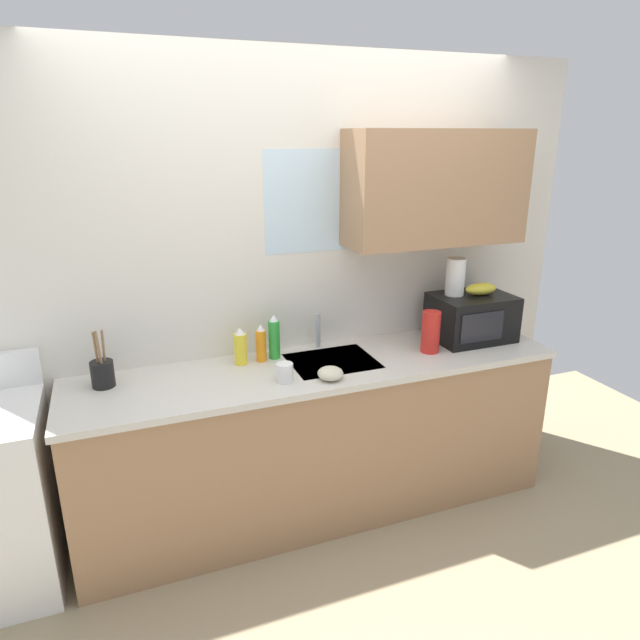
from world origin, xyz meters
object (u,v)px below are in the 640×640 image
(microwave, at_px, (471,317))
(banana_bunch, at_px, (481,289))
(dish_soap_bottle_orange, at_px, (261,344))
(utensil_crock, at_px, (102,373))
(paper_towel_roll, at_px, (455,277))
(cereal_canister, at_px, (431,332))
(mug_white, at_px, (285,372))
(small_bowl, at_px, (330,373))
(dish_soap_bottle_green, at_px, (274,338))
(dish_soap_bottle_yellow, at_px, (240,347))

(microwave, xyz_separation_m, banana_bunch, (0.05, 0.00, 0.17))
(dish_soap_bottle_orange, relative_size, utensil_crock, 0.71)
(utensil_crock, bearing_deg, paper_towel_roll, -0.57)
(cereal_canister, xyz_separation_m, mug_white, (-0.89, -0.09, -0.07))
(microwave, distance_m, utensil_crock, 2.07)
(cereal_canister, relative_size, utensil_crock, 0.81)
(microwave, bearing_deg, small_bowl, -166.13)
(dish_soap_bottle_green, relative_size, utensil_crock, 0.85)
(dish_soap_bottle_yellow, height_order, small_bowl, dish_soap_bottle_yellow)
(paper_towel_roll, distance_m, dish_soap_bottle_yellow, 1.31)
(paper_towel_roll, distance_m, cereal_canister, 0.39)
(cereal_canister, bearing_deg, dish_soap_bottle_yellow, 168.71)
(paper_towel_roll, bearing_deg, banana_bunch, -18.43)
(dish_soap_bottle_orange, distance_m, cereal_canister, 0.95)
(cereal_canister, bearing_deg, dish_soap_bottle_green, 165.13)
(microwave, bearing_deg, utensil_crock, 178.03)
(paper_towel_roll, relative_size, dish_soap_bottle_orange, 1.05)
(dish_soap_bottle_yellow, bearing_deg, paper_towel_roll, -2.57)
(utensil_crock, bearing_deg, dish_soap_bottle_orange, 2.74)
(dish_soap_bottle_yellow, relative_size, small_bowl, 1.58)
(paper_towel_roll, xyz_separation_m, small_bowl, (-0.91, -0.30, -0.35))
(microwave, relative_size, cereal_canister, 1.94)
(microwave, xyz_separation_m, dish_soap_bottle_green, (-1.19, 0.13, -0.02))
(dish_soap_bottle_orange, relative_size, mug_white, 2.20)
(utensil_crock, relative_size, small_bowl, 2.25)
(mug_white, relative_size, small_bowl, 0.73)
(dish_soap_bottle_yellow, relative_size, cereal_canister, 0.87)
(dish_soap_bottle_green, height_order, dish_soap_bottle_orange, dish_soap_bottle_green)
(small_bowl, bearing_deg, dish_soap_bottle_green, 115.66)
(banana_bunch, xyz_separation_m, dish_soap_bottle_green, (-1.24, 0.12, -0.19))
(dish_soap_bottle_orange, bearing_deg, small_bowl, -54.15)
(microwave, relative_size, banana_bunch, 2.30)
(mug_white, bearing_deg, dish_soap_bottle_green, 82.76)
(mug_white, distance_m, utensil_crock, 0.88)
(dish_soap_bottle_green, distance_m, dish_soap_bottle_orange, 0.08)
(mug_white, bearing_deg, microwave, 8.74)
(banana_bunch, bearing_deg, utensil_crock, 178.12)
(dish_soap_bottle_green, bearing_deg, mug_white, -97.24)
(microwave, xyz_separation_m, dish_soap_bottle_yellow, (-1.38, 0.11, -0.04))
(microwave, height_order, mug_white, microwave)
(cereal_canister, relative_size, mug_white, 2.49)
(utensil_crock, bearing_deg, microwave, -1.97)
(paper_towel_roll, xyz_separation_m, mug_white, (-1.13, -0.24, -0.33))
(paper_towel_roll, xyz_separation_m, dish_soap_bottle_yellow, (-1.28, 0.06, -0.28))
(microwave, height_order, dish_soap_bottle_green, microwave)
(banana_bunch, relative_size, small_bowl, 1.54)
(dish_soap_bottle_green, distance_m, cereal_canister, 0.88)
(paper_towel_roll, xyz_separation_m, dish_soap_bottle_green, (-1.09, 0.07, -0.26))
(dish_soap_bottle_yellow, distance_m, mug_white, 0.34)
(paper_towel_roll, relative_size, mug_white, 2.32)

